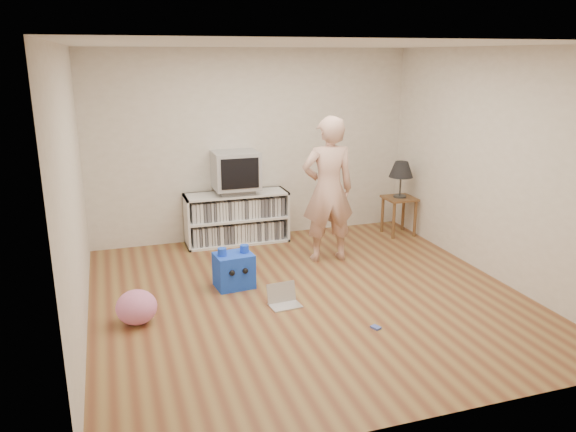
% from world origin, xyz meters
% --- Properties ---
extents(ground, '(4.50, 4.50, 0.00)m').
position_xyz_m(ground, '(0.00, 0.00, 0.00)').
color(ground, brown).
rests_on(ground, ground).
extents(walls, '(4.52, 4.52, 2.60)m').
position_xyz_m(walls, '(0.00, 0.00, 1.30)').
color(walls, beige).
rests_on(walls, ground).
extents(ceiling, '(4.50, 4.50, 0.01)m').
position_xyz_m(ceiling, '(0.00, 0.00, 2.60)').
color(ceiling, white).
rests_on(ceiling, walls).
extents(media_unit, '(1.40, 0.45, 0.70)m').
position_xyz_m(media_unit, '(-0.31, 2.04, 0.35)').
color(media_unit, white).
rests_on(media_unit, ground).
extents(dvd_deck, '(0.45, 0.35, 0.07)m').
position_xyz_m(dvd_deck, '(-0.31, 2.02, 0.73)').
color(dvd_deck, gray).
rests_on(dvd_deck, media_unit).
extents(crt_tv, '(0.60, 0.53, 0.50)m').
position_xyz_m(crt_tv, '(-0.31, 2.02, 1.02)').
color(crt_tv, '#A4A4AA').
rests_on(crt_tv, dvd_deck).
extents(side_table, '(0.42, 0.42, 0.55)m').
position_xyz_m(side_table, '(1.99, 1.65, 0.42)').
color(side_table, brown).
rests_on(side_table, ground).
extents(table_lamp, '(0.34, 0.34, 0.52)m').
position_xyz_m(table_lamp, '(1.99, 1.65, 0.94)').
color(table_lamp, '#333333').
rests_on(table_lamp, side_table).
extents(person, '(0.70, 0.49, 1.81)m').
position_xyz_m(person, '(0.62, 1.00, 0.91)').
color(person, '#DCAA96').
rests_on(person, ground).
extents(laptop, '(0.33, 0.28, 0.22)m').
position_xyz_m(laptop, '(-0.31, -0.11, 0.06)').
color(laptop, silver).
rests_on(laptop, ground).
extents(playing_cards, '(0.09, 0.11, 0.02)m').
position_xyz_m(playing_cards, '(0.37, -0.89, 0.01)').
color(playing_cards, '#4960C5').
rests_on(playing_cards, ground).
extents(plush_blue, '(0.44, 0.39, 0.47)m').
position_xyz_m(plush_blue, '(-0.69, 0.51, 0.20)').
color(plush_blue, blue).
rests_on(plush_blue, ground).
extents(plush_pink, '(0.48, 0.48, 0.33)m').
position_xyz_m(plush_pink, '(-1.78, -0.07, 0.17)').
color(plush_pink, pink).
rests_on(plush_pink, ground).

